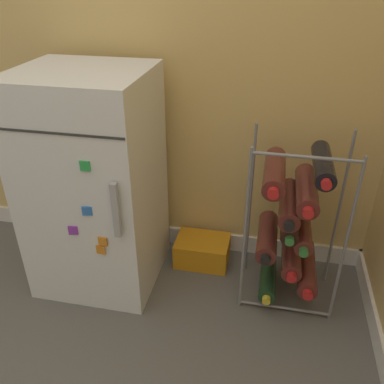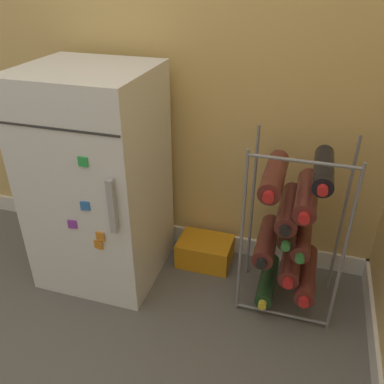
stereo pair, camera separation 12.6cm
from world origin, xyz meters
The scene contains 4 objects.
ground_plane centered at (0.00, 0.00, 0.00)m, with size 14.00×14.00×0.00m, color #56544F.
mini_fridge centered at (-0.30, 0.38, 0.46)m, with size 0.49×0.49×0.93m.
wine_rack centered at (0.51, 0.41, 0.37)m, with size 0.37×0.33×0.72m.
soda_box centered at (0.13, 0.54, 0.06)m, with size 0.25×0.18×0.12m.
Camera 2 is at (0.52, -0.94, 1.26)m, focal length 38.00 mm.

